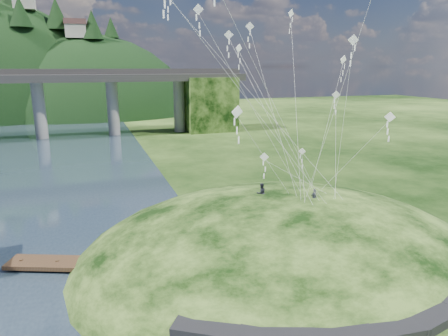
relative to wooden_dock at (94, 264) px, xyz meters
name	(u,v)px	position (x,y,z in m)	size (l,w,h in m)	color
ground	(199,284)	(7.24, -4.86, -0.43)	(320.00, 320.00, 0.00)	black
grass_hill	(284,272)	(15.24, -2.86, -1.93)	(36.00, 32.00, 13.00)	black
footpath	(375,315)	(14.70, -14.61, 1.66)	(22.29, 5.84, 0.83)	black
wooden_dock	(94,264)	(0.00, 0.00, 0.00)	(13.39, 6.94, 0.97)	#362316
kite_flyers	(273,184)	(14.88, -1.00, 5.35)	(4.34, 3.19, 1.78)	#262733
kite_swarm	(276,50)	(14.97, -0.56, 16.28)	(19.17, 15.85, 18.96)	white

